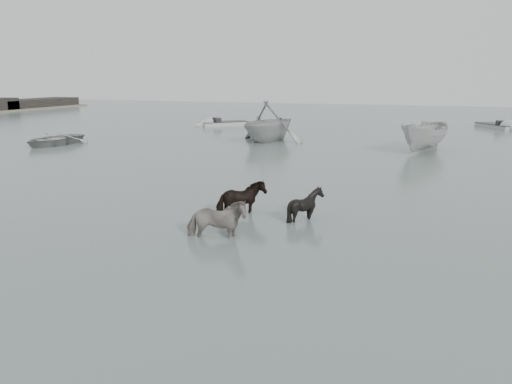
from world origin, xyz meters
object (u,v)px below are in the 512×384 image
Objects in this scene: pony_pinto at (216,213)px; rowboat_lead at (53,138)px; pony_black at (306,200)px; pony_dark at (242,195)px.

pony_pinto is 0.39× the size of rowboat_lead.
pony_dark is at bearing 83.52° from pony_black.
pony_black is (1.93, 2.64, -0.10)m from pony_pinto.
pony_dark is at bearing -30.15° from rowboat_lead.
pony_pinto is at bearing -34.99° from rowboat_lead.
pony_dark reaches higher than rowboat_lead.
rowboat_lead is at bearing 80.97° from pony_dark.
rowboat_lead is at bearing 48.25° from pony_black.
pony_black reaches higher than rowboat_lead.
pony_dark is at bearing -11.84° from pony_pinto.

